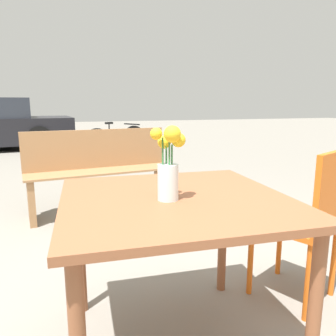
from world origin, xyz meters
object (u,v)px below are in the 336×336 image
(cafe_chair, at_px, (310,216))
(flower_vase, at_px, (169,169))
(bicycle, at_px, (117,142))
(table_front, at_px, (175,217))
(bench_near, at_px, (100,169))

(cafe_chair, bearing_deg, flower_vase, -169.15)
(cafe_chair, bearing_deg, bicycle, 92.61)
(flower_vase, bearing_deg, table_front, 43.36)
(flower_vase, bearing_deg, bench_near, 91.33)
(flower_vase, bearing_deg, cafe_chair, 10.85)
(table_front, height_order, cafe_chair, cafe_chair)
(flower_vase, height_order, bench_near, flower_vase)
(bench_near, relative_size, bicycle, 1.07)
(bicycle, bearing_deg, table_front, -96.39)
(bench_near, bearing_deg, table_front, -87.53)
(flower_vase, xyz_separation_m, bench_near, (-0.05, 2.15, -0.40))
(flower_vase, distance_m, bicycle, 5.39)
(table_front, distance_m, flower_vase, 0.23)
(table_front, relative_size, cafe_chair, 1.12)
(flower_vase, height_order, cafe_chair, flower_vase)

